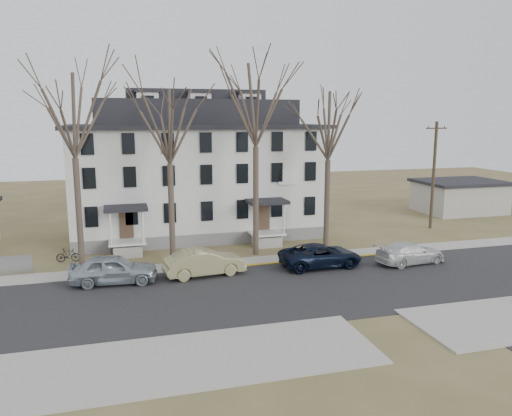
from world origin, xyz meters
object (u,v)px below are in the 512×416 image
object	(u,v)px
boarding_house	(196,171)
bicycle_right	(68,256)
tree_center	(256,99)
bicycle_left	(123,249)
tree_far_left	(72,109)
tree_mid_right	(329,121)
car_silver	(114,270)
tree_mid_left	(169,121)
car_tan	(204,263)
car_navy	(321,256)
car_white	(410,253)
utility_pole_far	(434,174)

from	to	relation	value
boarding_house	bicycle_right	size ratio (longest dim) A/B	13.07
tree_center	bicycle_right	bearing A→B (deg)	173.49
boarding_house	bicycle_left	bearing A→B (deg)	-137.60
tree_far_left	tree_mid_right	size ratio (longest dim) A/B	1.08
tree_center	bicycle_left	distance (m)	14.33
boarding_house	bicycle_left	distance (m)	9.87
car_silver	bicycle_left	bearing A→B (deg)	-0.97
tree_mid_left	bicycle_left	bearing A→B (deg)	144.44
boarding_house	car_tan	size ratio (longest dim) A/B	4.08
boarding_house	car_silver	xyz separation A→B (m)	(-6.94, -12.15, -4.51)
tree_center	car_navy	distance (m)	11.61
tree_center	boarding_house	bearing A→B (deg)	110.20
car_navy	tree_center	bearing A→B (deg)	37.36
boarding_house	tree_center	bearing A→B (deg)	-69.80
tree_mid_right	tree_far_left	bearing A→B (deg)	180.00
tree_mid_left	car_white	xyz separation A→B (m)	(15.52, -5.05, -8.88)
tree_mid_right	utility_pole_far	distance (m)	13.55
car_navy	bicycle_left	world-z (taller)	car_navy
boarding_house	car_silver	distance (m)	14.70
car_silver	car_white	world-z (taller)	car_silver
car_tan	bicycle_right	xyz separation A→B (m)	(-8.55, 5.38, -0.36)
car_white	bicycle_right	distance (m)	23.44
tree_mid_left	utility_pole_far	bearing A→B (deg)	10.13
boarding_house	tree_mid_right	bearing A→B (deg)	-43.81
tree_mid_left	car_navy	world-z (taller)	tree_mid_left
tree_far_left	bicycle_left	size ratio (longest dim) A/B	7.69
tree_far_left	utility_pole_far	world-z (taller)	tree_far_left
car_navy	car_silver	bearing A→B (deg)	87.95
utility_pole_far	bicycle_right	world-z (taller)	utility_pole_far
tree_mid_right	car_silver	distance (m)	18.18
bicycle_left	bicycle_right	xyz separation A→B (m)	(-3.67, -0.89, 0.01)
tree_far_left	car_white	xyz separation A→B (m)	(21.52, -5.05, -9.63)
tree_far_left	tree_mid_right	xyz separation A→B (m)	(17.50, 0.00, -0.74)
tree_center	tree_mid_right	xyz separation A→B (m)	(5.50, 0.00, -1.48)
utility_pole_far	bicycle_right	xyz separation A→B (m)	(-30.50, -2.72, -4.43)
tree_far_left	car_silver	bearing A→B (deg)	-62.78
boarding_house	utility_pole_far	size ratio (longest dim) A/B	2.19
car_silver	boarding_house	bearing A→B (deg)	-25.18
tree_far_left	tree_mid_right	distance (m)	17.52
car_navy	tree_mid_right	bearing A→B (deg)	-28.89
car_silver	car_navy	distance (m)	13.28
car_tan	car_navy	bearing A→B (deg)	-98.65
bicycle_right	tree_far_left	bearing A→B (deg)	-139.21
boarding_house	tree_mid_left	bearing A→B (deg)	-110.20
tree_far_left	utility_pole_far	bearing A→B (deg)	8.10
boarding_house	bicycle_right	xyz separation A→B (m)	(-10.00, -6.67, -4.90)
tree_center	utility_pole_far	world-z (taller)	tree_center
car_tan	car_silver	bearing A→B (deg)	84.24
car_tan	tree_mid_left	bearing A→B (deg)	14.99
boarding_house	car_silver	size ratio (longest dim) A/B	4.05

